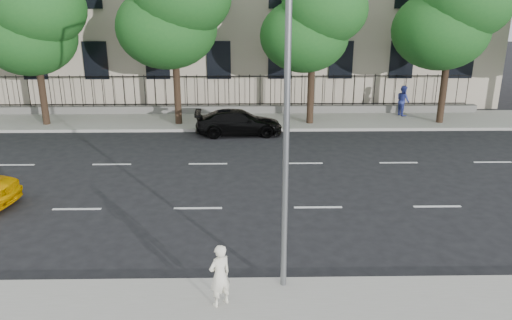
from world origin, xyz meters
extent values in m
plane|color=black|center=(0.00, 0.00, 0.00)|extent=(120.00, 120.00, 0.00)
cube|color=gray|center=(0.00, 14.00, 0.07)|extent=(60.00, 4.00, 0.15)
cube|color=slate|center=(0.00, 15.70, 0.35)|extent=(30.00, 0.50, 0.40)
cube|color=black|center=(0.00, 15.70, 0.65)|extent=(28.80, 0.05, 0.05)
cube|color=black|center=(0.00, 15.70, 2.25)|extent=(28.80, 0.05, 0.05)
cylinder|color=slate|center=(2.50, -2.30, 4.15)|extent=(0.14, 0.14, 8.00)
cylinder|color=#382619|center=(-9.00, 13.20, 1.64)|extent=(0.36, 0.36, 2.97)
ellipsoid|color=#1D571E|center=(-9.40, 13.50, 4.62)|extent=(4.75, 4.75, 3.90)
ellipsoid|color=#1D571E|center=(-8.50, 13.00, 6.00)|extent=(4.50, 4.50, 3.70)
cylinder|color=#382619|center=(-2.00, 13.20, 1.81)|extent=(0.36, 0.36, 3.32)
ellipsoid|color=#1D571E|center=(-2.40, 13.50, 5.09)|extent=(5.13, 5.13, 4.21)
cylinder|color=#382619|center=(5.00, 13.20, 1.69)|extent=(0.36, 0.36, 3.08)
ellipsoid|color=#1D571E|center=(4.60, 13.50, 4.67)|extent=(4.56, 4.56, 3.74)
ellipsoid|color=#1D571E|center=(5.50, 13.00, 5.99)|extent=(4.32, 4.32, 3.55)
cylinder|color=#382619|center=(12.00, 13.20, 1.76)|extent=(0.36, 0.36, 3.22)
ellipsoid|color=#1D571E|center=(11.60, 13.50, 4.93)|extent=(4.94, 4.94, 4.06)
ellipsoid|color=#1D571E|center=(12.50, 13.00, 6.36)|extent=(4.68, 4.68, 3.85)
imported|color=black|center=(1.23, 11.50, 0.63)|extent=(4.40, 1.96, 1.25)
imported|color=white|center=(1.03, -3.09, 0.89)|extent=(0.65, 0.61, 1.48)
imported|color=navy|center=(10.45, 14.85, 1.00)|extent=(0.82, 0.96, 1.70)
camera|label=1|loc=(1.66, -12.69, 6.83)|focal=35.00mm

